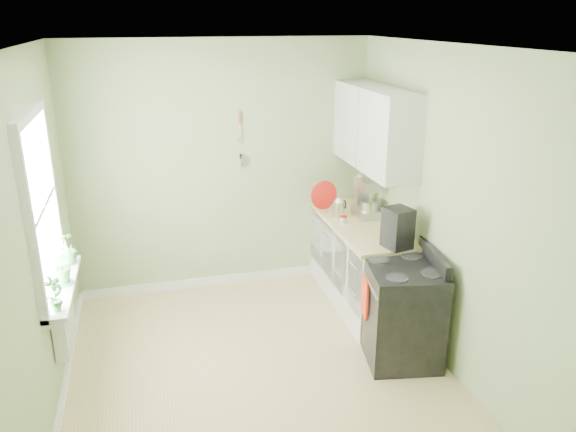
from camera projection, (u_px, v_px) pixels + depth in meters
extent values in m
cube|color=tan|center=(260.00, 374.00, 4.82)|extent=(3.20, 3.60, 0.02)
cube|color=white|center=(253.00, 44.00, 3.91)|extent=(3.20, 3.60, 0.02)
cube|color=#99AD76|center=(222.00, 169.00, 6.01)|extent=(3.20, 0.02, 2.70)
cube|color=#99AD76|center=(34.00, 247.00, 3.98)|extent=(0.02, 3.60, 2.70)
cube|color=#99AD76|center=(443.00, 209.00, 4.75)|extent=(0.02, 3.60, 2.70)
cube|color=white|center=(360.00, 264.00, 5.89)|extent=(0.60, 1.60, 0.87)
cube|color=#DFCE88|center=(361.00, 224.00, 5.74)|extent=(0.64, 1.60, 0.04)
cube|color=white|center=(374.00, 128.00, 5.54)|extent=(0.35, 1.40, 0.80)
cube|color=white|center=(39.00, 207.00, 4.19)|extent=(0.02, 1.00, 1.30)
cube|color=white|center=(28.00, 115.00, 3.96)|extent=(0.06, 1.14, 0.07)
cube|color=white|center=(55.00, 289.00, 4.42)|extent=(0.06, 1.14, 0.07)
cube|color=white|center=(42.00, 207.00, 4.19)|extent=(0.04, 1.00, 0.04)
cube|color=white|center=(63.00, 286.00, 4.43)|extent=(0.18, 1.14, 0.04)
cube|color=white|center=(64.00, 327.00, 4.49)|extent=(0.12, 0.50, 0.35)
cylinder|color=#DFCE88|center=(240.00, 119.00, 5.85)|extent=(0.02, 0.02, 0.10)
cylinder|color=silver|center=(240.00, 130.00, 5.89)|extent=(0.01, 0.01, 0.16)
cylinder|color=silver|center=(241.00, 162.00, 6.01)|extent=(0.01, 0.14, 0.14)
cube|color=black|center=(401.00, 314.00, 4.94)|extent=(0.73, 0.81, 0.84)
cube|color=black|center=(405.00, 268.00, 4.79)|extent=(0.73, 0.81, 0.03)
cube|color=black|center=(434.00, 258.00, 4.84)|extent=(0.18, 0.71, 0.13)
cylinder|color=#B2B2B7|center=(370.00, 284.00, 4.76)|extent=(0.13, 0.58, 0.02)
cube|color=#B82F15|center=(365.00, 297.00, 4.90)|extent=(0.06, 0.21, 0.36)
cube|color=#B2B2B7|center=(366.00, 212.00, 5.89)|extent=(0.22, 0.33, 0.09)
cube|color=#B2B2B7|center=(362.00, 194.00, 5.97)|extent=(0.13, 0.09, 0.24)
cube|color=#B2B2B7|center=(367.00, 184.00, 5.81)|extent=(0.16, 0.33, 0.11)
sphere|color=#B2B2B7|center=(362.00, 178.00, 5.91)|extent=(0.13, 0.13, 0.13)
cylinder|color=silver|center=(369.00, 208.00, 5.80)|extent=(0.19, 0.19, 0.16)
cylinder|color=silver|center=(338.00, 209.00, 5.85)|extent=(0.12, 0.12, 0.17)
cone|color=silver|center=(339.00, 200.00, 5.82)|extent=(0.12, 0.12, 0.04)
cylinder|color=silver|center=(330.00, 207.00, 5.82)|extent=(0.11, 0.05, 0.09)
cube|color=black|center=(398.00, 228.00, 5.05)|extent=(0.26, 0.28, 0.37)
cylinder|color=black|center=(394.00, 240.00, 5.08)|extent=(0.12, 0.12, 0.13)
cylinder|color=#A5160F|center=(324.00, 195.00, 6.07)|extent=(0.32, 0.11, 0.31)
cylinder|color=#AFAB91|center=(344.00, 220.00, 5.68)|extent=(0.07, 0.07, 0.07)
cylinder|color=#A5160F|center=(344.00, 217.00, 5.67)|extent=(0.07, 0.07, 0.01)
imported|color=#3C7C3F|center=(54.00, 294.00, 3.97)|extent=(0.16, 0.18, 0.28)
imported|color=#3C7C3F|center=(62.00, 265.00, 4.40)|extent=(0.15, 0.18, 0.30)
imported|color=#3C7C3F|center=(67.00, 248.00, 4.74)|extent=(0.22, 0.22, 0.28)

